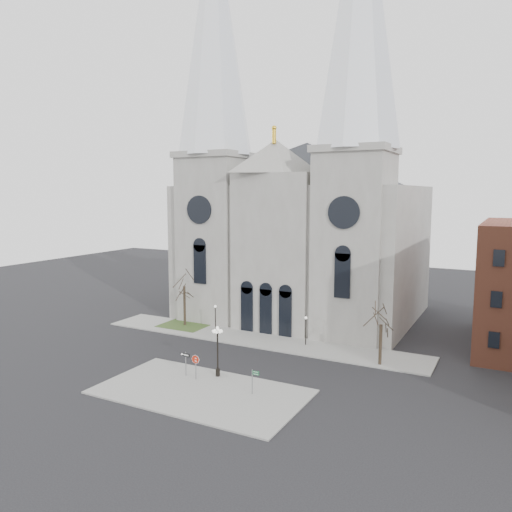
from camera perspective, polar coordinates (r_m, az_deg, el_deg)
The scene contains 13 objects.
ground at distance 50.37m, azimuth -5.94°, elevation -12.70°, with size 160.00×160.00×0.00m, color black.
sidewalk_near at distance 44.92m, azimuth -6.32°, elevation -15.15°, with size 18.00×10.00×0.14m, color gray.
sidewalk_far at distance 59.33m, azimuth 0.05°, elevation -9.48°, with size 40.00×6.00×0.14m, color gray.
grass_patch at distance 65.76m, azimuth -8.12°, elevation -7.86°, with size 6.00×5.00×0.18m, color #324A1F.
cathedral at distance 67.54m, azimuth 4.80°, elevation 8.36°, with size 33.00×26.66×54.00m.
tree_left at distance 64.55m, azimuth -8.21°, elevation -3.14°, with size 3.20×3.20×7.50m.
tree_right at distance 51.20m, azimuth 14.11°, elevation -7.32°, with size 3.20×3.20×6.00m.
ped_lamp_left at distance 62.06m, azimuth -4.67°, elevation -6.59°, with size 0.32×0.32×3.26m.
ped_lamp_right at distance 56.71m, azimuth 5.71°, elevation -7.93°, with size 0.32×0.32×3.26m.
stop_sign at distance 46.92m, azimuth -6.90°, elevation -11.91°, with size 0.79×0.29×2.30m.
globe_lamp at distance 47.07m, azimuth -4.42°, elevation -10.09°, with size 1.32×1.32×4.77m.
one_way_sign at distance 48.00m, azimuth -8.03°, elevation -11.65°, with size 0.99×0.13×2.27m.
street_name_sign at distance 43.55m, azimuth -0.34°, elevation -13.94°, with size 0.69×0.12×2.14m.
Camera 1 is at (26.49, -39.25, 17.17)m, focal length 35.00 mm.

